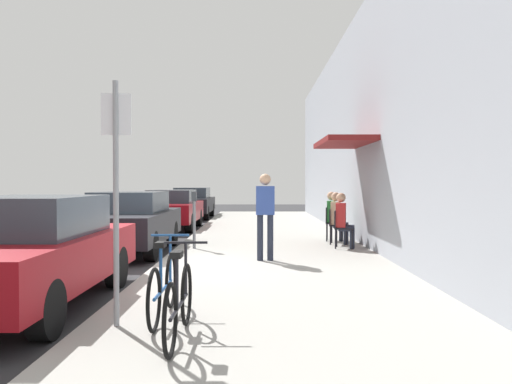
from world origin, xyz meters
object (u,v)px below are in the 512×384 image
(parked_car_0, at_px, (31,251))
(bicycle_1, at_px, (166,287))
(street_sign, at_px, (118,183))
(parked_car_3, at_px, (194,202))
(cafe_chair_0, at_px, (343,227))
(cafe_chair_1, at_px, (338,224))
(seated_patron_0, at_px, (346,218))
(seated_patron_1, at_px, (340,216))
(parked_car_2, at_px, (174,209))
(seated_patron_2, at_px, (336,214))
(parked_car_1, at_px, (132,221))
(pedestrian_standing, at_px, (267,210))
(bicycle_0, at_px, (181,303))
(parking_meter, at_px, (196,215))
(cafe_chair_2, at_px, (333,222))

(parked_car_0, bearing_deg, bicycle_1, -27.11)
(street_sign, bearing_deg, parked_car_3, 94.59)
(parked_car_3, bearing_deg, parked_car_0, -90.00)
(parked_car_3, xyz_separation_m, cafe_chair_0, (4.97, -12.09, -0.11))
(parked_car_3, distance_m, cafe_chair_1, 12.33)
(seated_patron_0, distance_m, seated_patron_1, 0.81)
(parked_car_2, relative_size, seated_patron_2, 3.41)
(bicycle_1, distance_m, seated_patron_1, 7.74)
(parked_car_0, distance_m, parked_car_1, 5.40)
(cafe_chair_0, height_order, pedestrian_standing, pedestrian_standing)
(bicycle_0, height_order, cafe_chair_1, bicycle_0)
(bicycle_1, bearing_deg, seated_patron_0, 63.89)
(parked_car_0, xyz_separation_m, street_sign, (1.50, -1.28, 0.89))
(parking_meter, height_order, bicycle_1, parking_meter)
(street_sign, distance_m, seated_patron_1, 8.22)
(cafe_chair_1, relative_size, pedestrian_standing, 0.51)
(seated_patron_0, bearing_deg, parked_car_0, -133.56)
(cafe_chair_2, bearing_deg, seated_patron_1, -85.50)
(cafe_chair_0, xyz_separation_m, pedestrian_standing, (-1.80, -1.94, 0.50))
(parked_car_1, height_order, street_sign, street_sign)
(parking_meter, distance_m, seated_patron_2, 3.83)
(seated_patron_0, bearing_deg, parking_meter, -179.08)
(parked_car_1, height_order, seated_patron_1, parked_car_1)
(bicycle_0, distance_m, cafe_chair_1, 8.34)
(seated_patron_1, distance_m, cafe_chair_2, 0.78)
(parked_car_2, xyz_separation_m, pedestrian_standing, (3.16, -8.18, 0.39))
(parked_car_0, distance_m, cafe_chair_0, 7.26)
(seated_patron_0, height_order, cafe_chair_1, seated_patron_0)
(street_sign, relative_size, cafe_chair_0, 2.99)
(street_sign, distance_m, cafe_chair_2, 8.90)
(cafe_chair_2, bearing_deg, cafe_chair_1, -89.91)
(bicycle_0, bearing_deg, seated_patron_1, 70.51)
(parked_car_1, relative_size, street_sign, 1.69)
(bicycle_1, relative_size, pedestrian_standing, 1.01)
(parked_car_3, height_order, seated_patron_1, parked_car_3)
(parking_meter, xyz_separation_m, seated_patron_2, (3.48, 1.61, -0.07))
(pedestrian_standing, bearing_deg, seated_patron_0, 46.04)
(parking_meter, relative_size, seated_patron_2, 1.02)
(seated_patron_0, xyz_separation_m, cafe_chair_2, (-0.06, 1.57, -0.19))
(bicycle_1, xyz_separation_m, seated_patron_0, (3.08, 6.28, 0.34))
(parking_meter, height_order, cafe_chair_1, parking_meter)
(parked_car_2, relative_size, street_sign, 1.69)
(parked_car_0, relative_size, pedestrian_standing, 2.59)
(cafe_chair_0, xyz_separation_m, cafe_chair_1, (0.00, 0.81, 0.00))
(cafe_chair_2, relative_size, seated_patron_2, 0.67)
(bicycle_0, bearing_deg, parking_meter, 95.63)
(parked_car_0, bearing_deg, street_sign, -40.49)
(street_sign, bearing_deg, cafe_chair_2, 66.92)
(parked_car_3, distance_m, bicycle_1, 18.49)
(parking_meter, distance_m, cafe_chair_0, 3.43)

